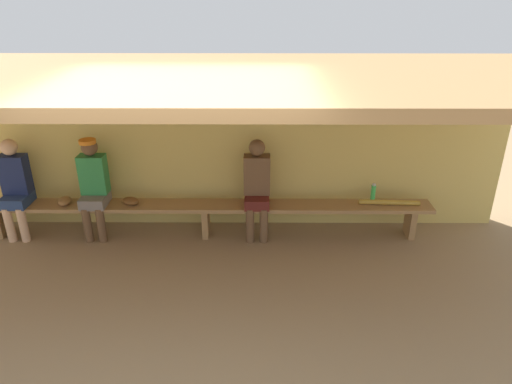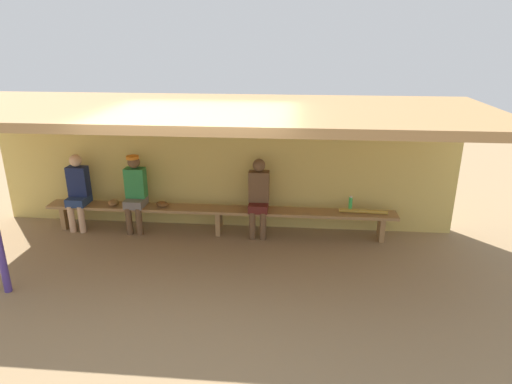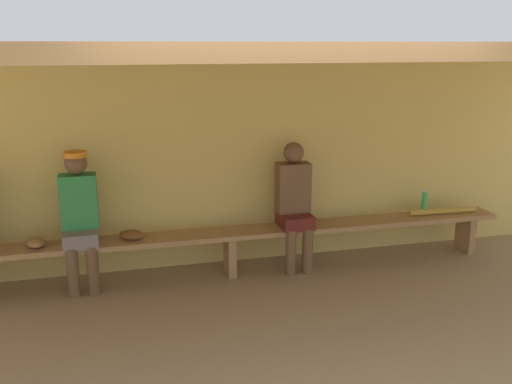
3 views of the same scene
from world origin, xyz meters
The scene contains 10 objects.
ground_plane centered at (0.00, 0.00, 0.00)m, with size 24.00×24.00×0.00m, color #937754.
back_wall centered at (0.00, 2.00, 1.10)m, with size 8.00×0.20×2.20m, color #D8BC60.
dugout_roof centered at (0.00, 0.70, 2.26)m, with size 8.00×2.80×0.12m, color #9E7547.
bench centered at (0.00, 1.55, 0.39)m, with size 6.00×0.36×0.46m.
player_rightmost centered at (0.69, 1.55, 0.73)m, with size 0.34×0.42×1.34m.
player_middle centered at (-1.44, 1.55, 0.75)m, with size 0.34×0.42×1.34m.
water_bottle_clear centered at (2.22, 1.59, 0.59)m, with size 0.06×0.06×0.28m.
baseball_glove_dark_brown centered at (-0.98, 1.55, 0.51)m, with size 0.24×0.17×0.09m, color brown.
baseball_glove_worn centered at (-1.85, 1.55, 0.51)m, with size 0.24×0.17×0.09m, color olive.
baseball_bat centered at (2.43, 1.55, 0.49)m, with size 0.07×0.07×0.80m, color #B28C33.
Camera 3 is at (-1.12, -3.87, 2.31)m, focal length 40.20 mm.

